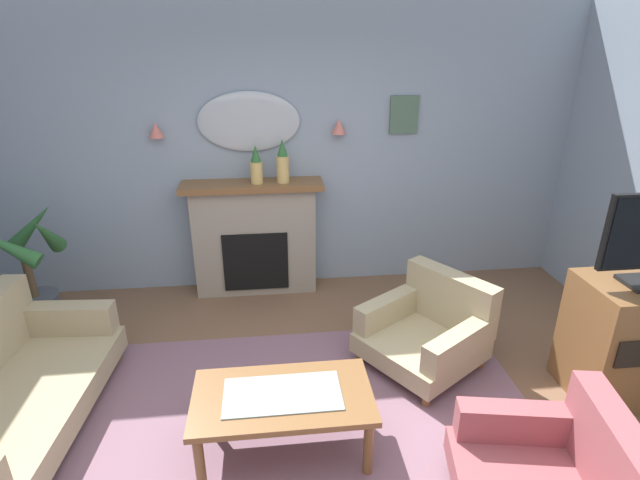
{
  "coord_description": "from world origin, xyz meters",
  "views": [
    {
      "loc": [
        -0.21,
        -2.27,
        2.45
      ],
      "look_at": [
        0.19,
        1.27,
        0.96
      ],
      "focal_mm": 27.33,
      "sensor_mm": 36.0,
      "label": 1
    }
  ],
  "objects_px": {
    "wall_sconce_left": "(156,130)",
    "armchair_by_coffee_table": "(429,328)",
    "wall_mirror": "(249,122)",
    "potted_plant_corner_palm": "(30,277)",
    "wall_sconce_right": "(339,126)",
    "coffee_table": "(283,402)",
    "mantel_vase_centre": "(256,166)",
    "tv_cabinet": "(631,339)",
    "armchair_near_fireplace": "(555,480)",
    "framed_picture": "(404,115)",
    "fireplace": "(255,239)",
    "mantel_vase_right": "(283,163)"
  },
  "relations": [
    {
      "from": "armchair_near_fireplace",
      "to": "potted_plant_corner_palm",
      "type": "bearing_deg",
      "value": 146.59
    },
    {
      "from": "framed_picture",
      "to": "armchair_by_coffee_table",
      "type": "height_order",
      "value": "framed_picture"
    },
    {
      "from": "mantel_vase_right",
      "to": "coffee_table",
      "type": "bearing_deg",
      "value": -93.16
    },
    {
      "from": "mantel_vase_right",
      "to": "potted_plant_corner_palm",
      "type": "relative_size",
      "value": 0.36
    },
    {
      "from": "mantel_vase_centre",
      "to": "wall_sconce_right",
      "type": "height_order",
      "value": "wall_sconce_right"
    },
    {
      "from": "mantel_vase_centre",
      "to": "wall_mirror",
      "type": "height_order",
      "value": "wall_mirror"
    },
    {
      "from": "wall_mirror",
      "to": "potted_plant_corner_palm",
      "type": "height_order",
      "value": "wall_mirror"
    },
    {
      "from": "fireplace",
      "to": "tv_cabinet",
      "type": "distance_m",
      "value": 3.29
    },
    {
      "from": "coffee_table",
      "to": "armchair_near_fireplace",
      "type": "xyz_separation_m",
      "value": [
        1.4,
        -0.66,
        -0.08
      ]
    },
    {
      "from": "wall_sconce_left",
      "to": "framed_picture",
      "type": "distance_m",
      "value": 2.35
    },
    {
      "from": "mantel_vase_right",
      "to": "framed_picture",
      "type": "bearing_deg",
      "value": 8.53
    },
    {
      "from": "wall_mirror",
      "to": "tv_cabinet",
      "type": "distance_m",
      "value": 3.6
    },
    {
      "from": "wall_mirror",
      "to": "potted_plant_corner_palm",
      "type": "distance_m",
      "value": 2.37
    },
    {
      "from": "tv_cabinet",
      "to": "wall_sconce_left",
      "type": "bearing_deg",
      "value": 150.76
    },
    {
      "from": "armchair_by_coffee_table",
      "to": "potted_plant_corner_palm",
      "type": "bearing_deg",
      "value": 165.76
    },
    {
      "from": "armchair_by_coffee_table",
      "to": "armchair_near_fireplace",
      "type": "bearing_deg",
      "value": -82.49
    },
    {
      "from": "wall_sconce_right",
      "to": "potted_plant_corner_palm",
      "type": "bearing_deg",
      "value": -167.48
    },
    {
      "from": "mantel_vase_centre",
      "to": "wall_sconce_left",
      "type": "distance_m",
      "value": 0.97
    },
    {
      "from": "armchair_by_coffee_table",
      "to": "armchair_near_fireplace",
      "type": "relative_size",
      "value": 1.18
    },
    {
      "from": "coffee_table",
      "to": "framed_picture",
      "type": "bearing_deg",
      "value": 60.55
    },
    {
      "from": "wall_mirror",
      "to": "armchair_by_coffee_table",
      "type": "relative_size",
      "value": 0.85
    },
    {
      "from": "framed_picture",
      "to": "armchair_by_coffee_table",
      "type": "bearing_deg",
      "value": -94.46
    },
    {
      "from": "wall_sconce_left",
      "to": "potted_plant_corner_palm",
      "type": "height_order",
      "value": "wall_sconce_left"
    },
    {
      "from": "wall_mirror",
      "to": "wall_sconce_left",
      "type": "distance_m",
      "value": 0.85
    },
    {
      "from": "mantel_vase_centre",
      "to": "mantel_vase_right",
      "type": "bearing_deg",
      "value": 0.0
    },
    {
      "from": "wall_mirror",
      "to": "armchair_near_fireplace",
      "type": "height_order",
      "value": "wall_mirror"
    },
    {
      "from": "framed_picture",
      "to": "potted_plant_corner_palm",
      "type": "distance_m",
      "value": 3.72
    },
    {
      "from": "mantel_vase_right",
      "to": "wall_sconce_left",
      "type": "height_order",
      "value": "wall_sconce_left"
    },
    {
      "from": "armchair_near_fireplace",
      "to": "potted_plant_corner_palm",
      "type": "height_order",
      "value": "potted_plant_corner_palm"
    },
    {
      "from": "mantel_vase_right",
      "to": "coffee_table",
      "type": "xyz_separation_m",
      "value": [
        -0.12,
        -2.16,
        -0.97
      ]
    },
    {
      "from": "armchair_by_coffee_table",
      "to": "armchair_near_fireplace",
      "type": "distance_m",
      "value": 1.49
    },
    {
      "from": "wall_sconce_left",
      "to": "tv_cabinet",
      "type": "xyz_separation_m",
      "value": [
        3.54,
        -1.98,
        -1.21
      ]
    },
    {
      "from": "coffee_table",
      "to": "tv_cabinet",
      "type": "distance_m",
      "value": 2.53
    },
    {
      "from": "mantel_vase_centre",
      "to": "mantel_vase_right",
      "type": "xyz_separation_m",
      "value": [
        0.25,
        0.0,
        0.02
      ]
    },
    {
      "from": "coffee_table",
      "to": "wall_sconce_right",
      "type": "bearing_deg",
      "value": 73.62
    },
    {
      "from": "framed_picture",
      "to": "mantel_vase_centre",
      "type": "bearing_deg",
      "value": -172.92
    },
    {
      "from": "coffee_table",
      "to": "wall_mirror",
      "type": "bearing_deg",
      "value": 94.45
    },
    {
      "from": "tv_cabinet",
      "to": "potted_plant_corner_palm",
      "type": "height_order",
      "value": "potted_plant_corner_palm"
    },
    {
      "from": "tv_cabinet",
      "to": "armchair_near_fireplace",
      "type": "bearing_deg",
      "value": -139.27
    },
    {
      "from": "wall_mirror",
      "to": "wall_sconce_left",
      "type": "bearing_deg",
      "value": -176.63
    },
    {
      "from": "fireplace",
      "to": "mantel_vase_centre",
      "type": "bearing_deg",
      "value": -29.53
    },
    {
      "from": "coffee_table",
      "to": "wall_sconce_left",
      "type": "bearing_deg",
      "value": 114.37
    },
    {
      "from": "framed_picture",
      "to": "tv_cabinet",
      "type": "bearing_deg",
      "value": -59.76
    },
    {
      "from": "coffee_table",
      "to": "armchair_near_fireplace",
      "type": "height_order",
      "value": "armchair_near_fireplace"
    },
    {
      "from": "fireplace",
      "to": "mantel_vase_centre",
      "type": "distance_m",
      "value": 0.76
    },
    {
      "from": "wall_sconce_left",
      "to": "armchair_by_coffee_table",
      "type": "height_order",
      "value": "wall_sconce_left"
    },
    {
      "from": "wall_mirror",
      "to": "potted_plant_corner_palm",
      "type": "relative_size",
      "value": 0.84
    },
    {
      "from": "mantel_vase_right",
      "to": "wall_sconce_right",
      "type": "bearing_deg",
      "value": 12.31
    },
    {
      "from": "framed_picture",
      "to": "armchair_near_fireplace",
      "type": "distance_m",
      "value": 3.33
    },
    {
      "from": "wall_sconce_left",
      "to": "armchair_by_coffee_table",
      "type": "bearing_deg",
      "value": -33.26
    }
  ]
}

